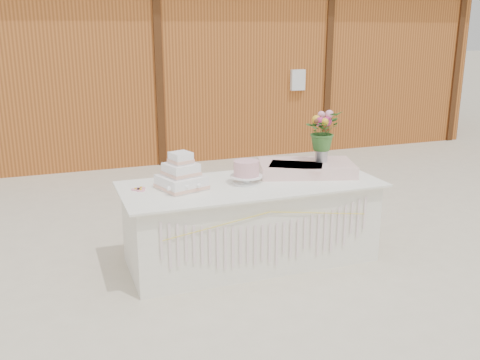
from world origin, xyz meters
name	(u,v)px	position (x,y,z in m)	size (l,w,h in m)	color
ground	(251,260)	(0.00, 0.00, 0.00)	(80.00, 80.00, 0.00)	beige
barn	(136,55)	(-0.01, 5.99, 1.68)	(12.60, 4.60, 3.30)	#AA5C23
cake_table	(251,222)	(0.00, 0.00, 0.39)	(2.40, 1.00, 0.77)	silver
wedding_cake	(181,176)	(-0.65, 0.05, 0.88)	(0.46, 0.46, 0.33)	white
pink_cake_stand	(246,171)	(-0.05, 0.01, 0.89)	(0.30, 0.30, 0.22)	white
satin_runner	(306,168)	(0.63, 0.13, 0.83)	(0.91, 0.53, 0.12)	beige
flower_vase	(322,153)	(0.78, 0.11, 0.97)	(0.12, 0.12, 0.16)	#B0B0B5
bouquet	(323,126)	(0.78, 0.11, 1.24)	(0.34, 0.30, 0.38)	#36692A
loose_flowers	(134,189)	(-1.05, 0.14, 0.78)	(0.16, 0.38, 0.02)	pink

